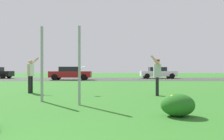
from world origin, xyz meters
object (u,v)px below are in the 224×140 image
frisbee_pale_blue (83,67)px  person_thrower_white_shirt (30,73)px  sign_post_near_path (42,64)px  person_catcher_red_cap_gray_shirt (157,74)px  car_white_center_right (158,73)px  car_red_center_left (70,73)px  sign_post_by_roadside (79,65)px

frisbee_pale_blue → person_thrower_white_shirt: bearing=169.3°
sign_post_near_path → person_catcher_red_cap_gray_shirt: sign_post_near_path is taller
car_white_center_right → frisbee_pale_blue: bearing=-111.8°
car_red_center_left → car_white_center_right: bearing=21.1°
sign_post_by_roadside → person_catcher_red_cap_gray_shirt: size_ratio=1.45×
sign_post_by_roadside → person_thrower_white_shirt: size_ratio=1.46×
person_catcher_red_cap_gray_shirt → sign_post_near_path: bearing=-158.7°
person_thrower_white_shirt → car_red_center_left: person_thrower_white_shirt is taller
sign_post_by_roadside → car_white_center_right: size_ratio=0.57×
frisbee_pale_blue → car_red_center_left: car_red_center_left is taller
person_catcher_red_cap_gray_shirt → frisbee_pale_blue: 3.41m
frisbee_pale_blue → car_red_center_left: (-3.09, 14.51, -0.51)m
sign_post_near_path → person_thrower_white_shirt: sign_post_near_path is taller
car_red_center_left → sign_post_by_roadside: bearing=-79.3°
sign_post_by_roadside → frisbee_pale_blue: size_ratio=9.98×
person_thrower_white_shirt → frisbee_pale_blue: 2.67m
person_thrower_white_shirt → person_catcher_red_cap_gray_shirt: person_catcher_red_cap_gray_shirt is taller
person_catcher_red_cap_gray_shirt → frisbee_pale_blue: (-3.33, 0.68, 0.28)m
car_red_center_left → person_catcher_red_cap_gray_shirt: bearing=-67.1°
person_catcher_red_cap_gray_shirt → car_red_center_left: 16.49m
car_red_center_left → car_white_center_right: size_ratio=1.00×
car_white_center_right → car_red_center_left: bearing=-158.9°
person_thrower_white_shirt → sign_post_by_roadside: bearing=-52.5°
sign_post_by_roadside → car_red_center_left: 18.11m
person_thrower_white_shirt → person_catcher_red_cap_gray_shirt: 6.06m
car_red_center_left → frisbee_pale_blue: bearing=-78.0°
person_catcher_red_cap_gray_shirt → car_red_center_left: size_ratio=0.39×
person_catcher_red_cap_gray_shirt → car_white_center_right: person_catcher_red_cap_gray_shirt is taller
car_red_center_left → car_white_center_right: same height
sign_post_near_path → car_white_center_right: bearing=67.7°
person_thrower_white_shirt → frisbee_pale_blue: (2.61, -0.49, 0.28)m
frisbee_pale_blue → sign_post_by_roadside: bearing=-85.2°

